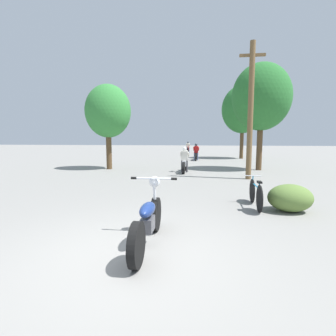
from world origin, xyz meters
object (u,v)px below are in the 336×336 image
object	(u,v)px
motorcycle_foreground	(148,219)
motorcycle_rider_mid	(196,154)
bicycle_parked	(256,194)
roadside_tree_right_far	(243,109)
motorcycle_rider_lead	(185,163)
roadside_tree_left	(108,112)
roadside_tree_right_near	(261,97)
motorcycle_rider_far	(188,149)
utility_pole	(251,110)

from	to	relation	value
motorcycle_foreground	motorcycle_rider_mid	distance (m)	17.60
motorcycle_rider_mid	bicycle_parked	distance (m)	14.90
roadside_tree_right_far	motorcycle_rider_lead	distance (m)	11.65
roadside_tree_left	roadside_tree_right_far	bearing A→B (deg)	45.76
roadside_tree_right_near	motorcycle_foreground	distance (m)	12.64
motorcycle_rider_far	roadside_tree_left	bearing A→B (deg)	-102.05
motorcycle_rider_lead	motorcycle_rider_mid	distance (m)	7.78
motorcycle_rider_mid	motorcycle_foreground	bearing A→B (deg)	-91.19
roadside_tree_right_near	roadside_tree_left	distance (m)	8.84
roadside_tree_right_far	motorcycle_foreground	size ratio (longest dim) A/B	2.93
roadside_tree_right_near	roadside_tree_left	xyz separation A→B (m)	(-8.78, -0.69, -0.74)
roadside_tree_right_far	roadside_tree_left	size ratio (longest dim) A/B	1.31
roadside_tree_left	motorcycle_rider_lead	xyz separation A→B (m)	(4.57, -0.85, -2.87)
motorcycle_rider_far	bicycle_parked	xyz separation A→B (m)	(3.25, -25.30, -0.16)
roadside_tree_left	motorcycle_foreground	xyz separation A→B (m)	(4.63, -10.67, -2.94)
utility_pole	roadside_tree_right_near	world-z (taller)	roadside_tree_right_near
motorcycle_foreground	motorcycle_rider_lead	size ratio (longest dim) A/B	1.03
motorcycle_foreground	motorcycle_rider_lead	world-z (taller)	motorcycle_rider_lead
motorcycle_rider_far	bicycle_parked	size ratio (longest dim) A/B	1.23
utility_pole	motorcycle_rider_lead	world-z (taller)	utility_pole
motorcycle_rider_mid	roadside_tree_right_near	bearing A→B (deg)	-58.74
motorcycle_foreground	motorcycle_rider_far	size ratio (longest dim) A/B	1.06
utility_pole	motorcycle_rider_lead	size ratio (longest dim) A/B	2.80
motorcycle_rider_mid	motorcycle_rider_far	size ratio (longest dim) A/B	0.96
utility_pole	roadside_tree_left	distance (m)	8.14
roadside_tree_right_near	motorcycle_rider_far	world-z (taller)	roadside_tree_right_near
motorcycle_rider_lead	roadside_tree_left	bearing A→B (deg)	169.51
motorcycle_rider_lead	motorcycle_rider_far	size ratio (longest dim) A/B	1.03
roadside_tree_right_near	motorcycle_rider_lead	size ratio (longest dim) A/B	2.82
utility_pole	roadside_tree_right_near	distance (m)	3.88
roadside_tree_left	bicycle_parked	bearing A→B (deg)	-48.31
utility_pole	motorcycle_rider_mid	size ratio (longest dim) A/B	3.01
roadside_tree_left	motorcycle_rider_lead	distance (m)	5.47
utility_pole	motorcycle_rider_far	distance (m)	20.84
motorcycle_foreground	motorcycle_rider_far	distance (m)	28.15
roadside_tree_right_far	motorcycle_rider_far	world-z (taller)	roadside_tree_right_far
roadside_tree_right_near	roadside_tree_right_far	world-z (taller)	roadside_tree_right_far
roadside_tree_right_near	motorcycle_foreground	xyz separation A→B (m)	(-4.15, -11.36, -3.68)
bicycle_parked	roadside_tree_right_near	bearing A→B (deg)	78.05
motorcycle_rider_lead	bicycle_parked	distance (m)	7.39
utility_pole	motorcycle_rider_mid	xyz separation A→B (m)	(-2.62, 9.79, -2.56)
motorcycle_rider_lead	bicycle_parked	bearing A→B (deg)	-71.01
utility_pole	roadside_tree_right_far	bearing A→B (deg)	83.49
utility_pole	bicycle_parked	world-z (taller)	utility_pole
motorcycle_rider_mid	motorcycle_rider_far	xyz separation A→B (m)	(-1.26, 10.53, -0.00)
bicycle_parked	motorcycle_rider_lead	bearing A→B (deg)	108.99
utility_pole	roadside_tree_right_near	xyz separation A→B (m)	(1.17, 3.55, 1.04)
motorcycle_rider_mid	motorcycle_rider_lead	bearing A→B (deg)	-93.10
roadside_tree_right_far	bicycle_parked	xyz separation A→B (m)	(-2.01, -17.07, -3.98)
roadside_tree_right_far	motorcycle_foreground	bearing A→B (deg)	-102.37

